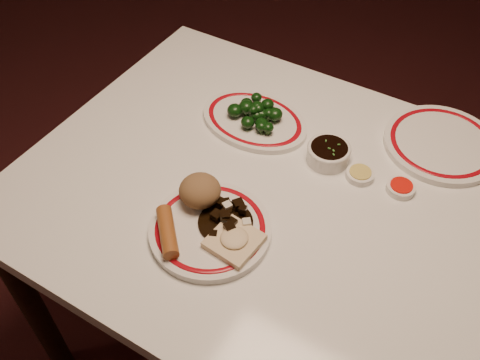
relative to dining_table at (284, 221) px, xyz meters
name	(u,v)px	position (x,y,z in m)	size (l,w,h in m)	color
ground	(272,346)	(0.00, 0.00, -0.66)	(7.00, 7.00, 0.00)	black
dining_table	(284,221)	(0.00, 0.00, 0.00)	(1.20, 0.90, 0.75)	white
main_plate	(210,229)	(-0.09, -0.17, 0.10)	(0.32, 0.32, 0.02)	white
rice_mound	(200,191)	(-0.15, -0.12, 0.14)	(0.09, 0.09, 0.06)	brown
spring_roll	(167,232)	(-0.15, -0.24, 0.13)	(0.03, 0.03, 0.12)	#9D5826
fried_wonton	(234,240)	(-0.02, -0.18, 0.12)	(0.11, 0.11, 0.03)	beige
stirfry_heap	(227,218)	(-0.07, -0.14, 0.12)	(0.12, 0.12, 0.03)	black
broccoli_plate	(254,120)	(-0.18, 0.17, 0.10)	(0.29, 0.26, 0.02)	white
broccoli_pile	(256,112)	(-0.18, 0.17, 0.13)	(0.14, 0.12, 0.05)	#23471C
soy_bowl	(328,154)	(0.03, 0.15, 0.11)	(0.10, 0.10, 0.04)	white
sweet_sour_dish	(401,188)	(0.21, 0.14, 0.10)	(0.06, 0.06, 0.02)	white
mustard_dish	(360,174)	(0.12, 0.13, 0.10)	(0.06, 0.06, 0.02)	white
far_plate	(442,143)	(0.25, 0.33, 0.10)	(0.34, 0.34, 0.02)	white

